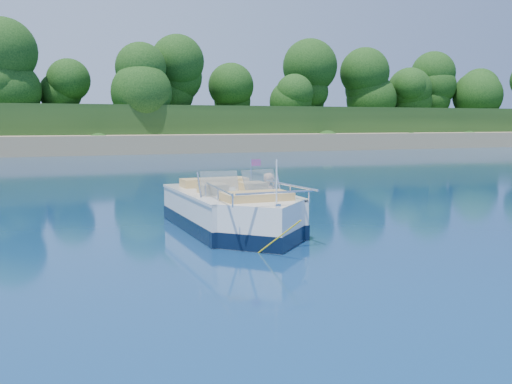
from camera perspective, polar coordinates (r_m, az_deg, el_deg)
ground at (r=11.63m, az=-4.81°, el=-5.60°), size 160.00×160.00×0.00m
shoreline at (r=74.74m, az=-19.08°, el=5.42°), size 170.00×59.00×6.00m
treeline at (r=52.09m, az=-18.12°, el=9.97°), size 150.00×7.12×8.19m
motorboat at (r=13.30m, az=-2.14°, el=-2.23°), size 2.28×6.20×2.06m
tow_tube at (r=15.49m, az=1.69°, el=-2.08°), size 1.32×1.32×0.34m
boy at (r=15.51m, az=1.17°, el=-2.40°), size 0.42×0.87×1.69m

